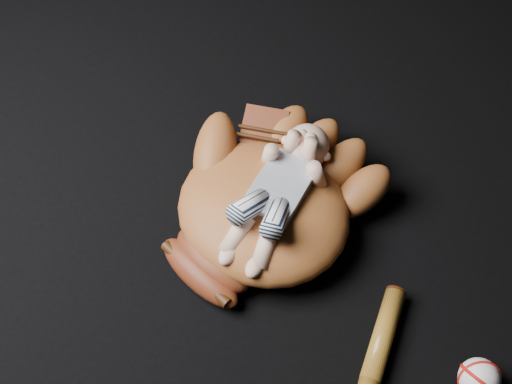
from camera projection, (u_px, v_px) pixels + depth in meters
baseball_glove at (263, 205)px, 1.29m from camera, size 0.52×0.58×0.16m
newborn_baby at (275, 196)px, 1.24m from camera, size 0.21×0.37×0.14m
baseball at (479, 379)px, 1.13m from camera, size 0.09×0.09×0.07m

